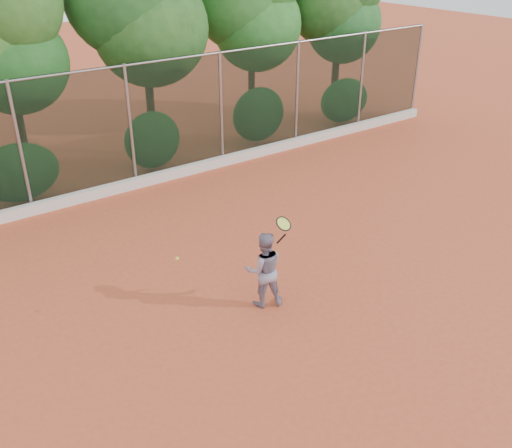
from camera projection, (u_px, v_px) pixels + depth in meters
ground at (284, 296)px, 11.67m from camera, size 80.00×80.00×0.00m
concrete_curb at (139, 182)px, 16.50m from camera, size 24.00×0.20×0.30m
tennis_player at (264, 270)px, 11.10m from camera, size 0.95×0.86×1.58m
chainlink_fence at (130, 124)px, 15.84m from camera, size 24.09×0.09×3.50m
foliage_backdrop at (72, 21)px, 15.81m from camera, size 23.70×3.63×7.55m
tennis_racket at (283, 226)px, 10.77m from camera, size 0.37×0.34×0.60m
tennis_ball_in_flight at (177, 259)px, 10.31m from camera, size 0.06×0.06×0.06m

